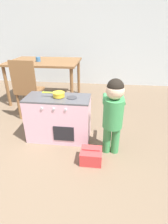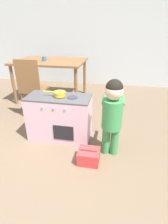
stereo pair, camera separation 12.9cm
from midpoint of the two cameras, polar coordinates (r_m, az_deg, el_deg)
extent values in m
plane|color=brown|center=(1.82, -21.24, -23.44)|extent=(16.00, 16.00, 0.00)
cube|color=silver|center=(4.47, -2.94, 25.68)|extent=(10.00, 0.06, 2.60)
cube|color=#EAB2C6|center=(2.26, -9.83, -2.27)|extent=(0.79, 0.36, 0.55)
cube|color=#4C4C51|center=(2.14, -10.41, 4.49)|extent=(0.79, 0.36, 0.02)
cylinder|color=#38383D|center=(2.13, -9.93, 4.82)|extent=(0.13, 0.13, 0.01)
cylinder|color=#38383D|center=(2.09, -5.78, 4.69)|extent=(0.13, 0.13, 0.01)
cube|color=black|center=(2.13, -8.42, -7.08)|extent=(0.25, 0.01, 0.19)
cylinder|color=#B2B2B7|center=(2.05, -15.42, 1.07)|extent=(0.03, 0.01, 0.03)
cylinder|color=#B2B2B7|center=(2.00, -11.76, 0.90)|extent=(0.03, 0.01, 0.03)
cylinder|color=#B2B2B7|center=(1.96, -7.94, 0.71)|extent=(0.03, 0.01, 0.03)
cylinder|color=yellow|center=(2.12, -10.00, 5.62)|extent=(0.14, 0.14, 0.06)
cylinder|color=yellow|center=(2.11, -10.04, 6.18)|extent=(0.14, 0.14, 0.01)
cylinder|color=#B7DB33|center=(2.15, -13.50, 6.19)|extent=(0.13, 0.02, 0.02)
cylinder|color=#3D9351|center=(2.04, 5.66, -8.79)|extent=(0.09, 0.09, 0.34)
cylinder|color=#3D9351|center=(2.05, 8.41, -8.92)|extent=(0.09, 0.09, 0.34)
cylinder|color=#3D9351|center=(1.87, 7.59, -0.46)|extent=(0.22, 0.22, 0.33)
sphere|color=beige|center=(1.77, 8.08, 6.99)|extent=(0.19, 0.19, 0.19)
sphere|color=black|center=(1.76, 8.14, 8.00)|extent=(0.17, 0.17, 0.17)
cylinder|color=#3D9351|center=(1.94, 4.91, 4.39)|extent=(0.04, 0.26, 0.04)
cylinder|color=#3D9351|center=(1.95, 10.64, 4.08)|extent=(0.04, 0.26, 0.04)
cube|color=#D13838|center=(1.95, 0.37, -14.18)|extent=(0.23, 0.20, 0.15)
cylinder|color=#D13838|center=(1.90, 0.38, -12.27)|extent=(0.18, 0.02, 0.02)
cube|color=brown|center=(3.48, -14.01, 15.64)|extent=(1.30, 0.94, 0.03)
cylinder|color=brown|center=(3.47, -24.84, 7.43)|extent=(0.06, 0.06, 0.73)
cylinder|color=brown|center=(3.03, -5.23, 7.34)|extent=(0.06, 0.06, 0.73)
cylinder|color=brown|center=(4.16, -19.32, 11.20)|extent=(0.06, 0.06, 0.73)
cylinder|color=brown|center=(3.80, -2.75, 11.32)|extent=(0.06, 0.06, 0.73)
cube|color=brown|center=(2.91, -18.45, 6.65)|extent=(0.36, 0.36, 0.03)
cube|color=brown|center=(2.70, -20.65, 10.49)|extent=(0.36, 0.02, 0.48)
cylinder|color=brown|center=(2.93, -21.68, 1.55)|extent=(0.04, 0.04, 0.41)
cylinder|color=brown|center=(2.80, -16.22, 1.30)|extent=(0.04, 0.04, 0.41)
cylinder|color=brown|center=(3.18, -19.29, 3.82)|extent=(0.04, 0.04, 0.41)
cylinder|color=brown|center=(3.06, -14.17, 3.68)|extent=(0.04, 0.04, 0.41)
cylinder|color=teal|center=(3.42, -15.84, 16.23)|extent=(0.08, 0.08, 0.08)
camera|label=1|loc=(0.06, -91.80, -0.89)|focal=28.00mm
camera|label=2|loc=(0.06, 88.20, 0.89)|focal=28.00mm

